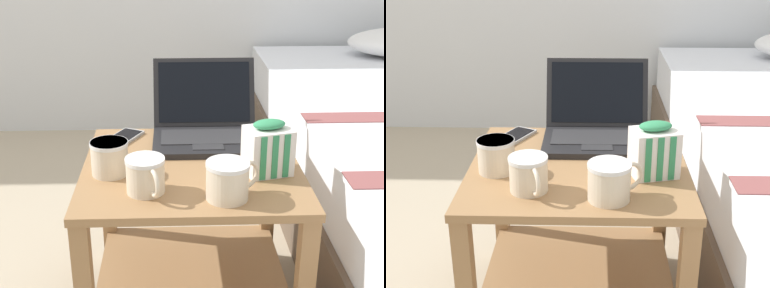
# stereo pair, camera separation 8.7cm
# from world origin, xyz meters

# --- Properties ---
(bedside_table) EXTENTS (0.60, 0.58, 0.49)m
(bedside_table) POSITION_xyz_m (0.00, 0.00, 0.32)
(bedside_table) COLOR #997047
(bedside_table) RESTS_ON ground_plane
(laptop) EXTENTS (0.33, 0.31, 0.22)m
(laptop) POSITION_xyz_m (0.05, 0.20, 0.54)
(laptop) COLOR black
(laptop) RESTS_ON bedside_table
(mug_front_left) EXTENTS (0.10, 0.13, 0.09)m
(mug_front_left) POSITION_xyz_m (-0.12, -0.16, 0.54)
(mug_front_left) COLOR beige
(mug_front_left) RESTS_ON bedside_table
(mug_front_right) EXTENTS (0.14, 0.11, 0.10)m
(mug_front_right) POSITION_xyz_m (0.08, -0.20, 0.55)
(mug_front_right) COLOR beige
(mug_front_right) RESTS_ON bedside_table
(mug_mid_center) EXTENTS (0.10, 0.14, 0.09)m
(mug_mid_center) POSITION_xyz_m (-0.22, -0.05, 0.55)
(mug_mid_center) COLOR beige
(mug_mid_center) RESTS_ON bedside_table
(snack_bag) EXTENTS (0.14, 0.12, 0.15)m
(snack_bag) POSITION_xyz_m (0.20, -0.06, 0.56)
(snack_bag) COLOR white
(snack_bag) RESTS_ON bedside_table
(cell_phone) EXTENTS (0.13, 0.17, 0.01)m
(cell_phone) POSITION_xyz_m (-0.21, 0.20, 0.50)
(cell_phone) COLOR #B7BABC
(cell_phone) RESTS_ON bedside_table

